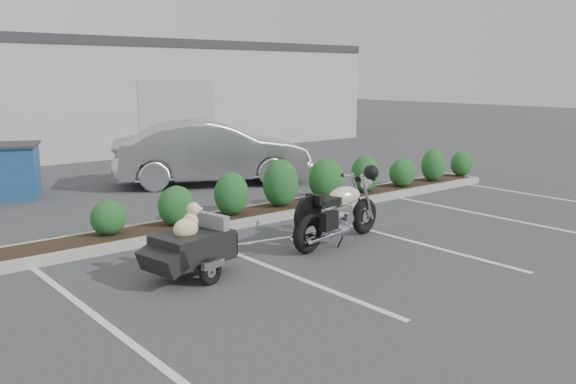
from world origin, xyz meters
TOP-DOWN VIEW (x-y plane):
  - ground at (0.00, 0.00)m, footprint 90.00×90.00m
  - planter_kerb at (1.00, 2.20)m, footprint 12.00×1.00m
  - building at (0.00, 17.00)m, footprint 26.00×10.00m
  - motorcycle at (0.18, -0.11)m, footprint 2.23×0.90m
  - pet_trailer at (-2.61, -0.10)m, footprint 1.81×1.03m
  - sedan at (1.60, 6.00)m, footprint 5.18×3.67m

SIDE VIEW (x-z plane):
  - ground at x=0.00m, z-range 0.00..0.00m
  - planter_kerb at x=1.00m, z-range 0.00..0.15m
  - pet_trailer at x=-2.61m, z-range -0.08..0.98m
  - motorcycle at x=0.18m, z-range -0.13..1.16m
  - sedan at x=1.60m, z-range 0.00..1.62m
  - building at x=0.00m, z-range 0.00..4.00m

